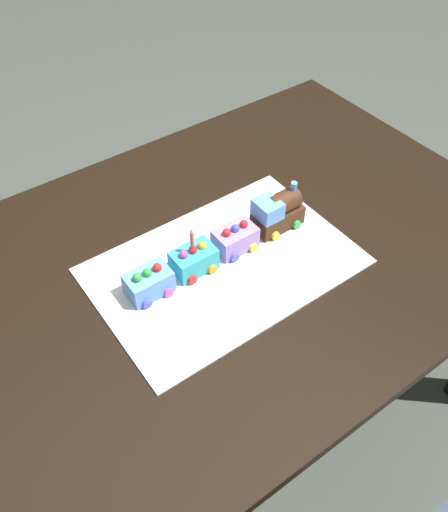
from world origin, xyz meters
TOP-DOWN VIEW (x-y plane):
  - ground_plane at (0.00, 0.00)m, footprint 8.00×8.00m
  - dining_table at (0.00, 0.00)m, footprint 1.40×1.00m
  - cake_board at (0.07, 0.04)m, footprint 0.60×0.40m
  - cake_locomotive at (-0.12, 0.01)m, footprint 0.14×0.08m
  - cake_car_tanker_lavender at (0.01, 0.01)m, footprint 0.10×0.08m
  - cake_car_flatbed_turquoise at (0.13, 0.01)m, footprint 0.10×0.08m
  - cake_car_caboose_sky_blue at (0.25, 0.01)m, footprint 0.10×0.08m
  - birthday_candle at (0.13, 0.01)m, footprint 0.01×0.01m

SIDE VIEW (x-z plane):
  - ground_plane at x=0.00m, z-range 0.00..0.00m
  - dining_table at x=0.00m, z-range 0.26..1.00m
  - cake_board at x=0.07m, z-range 0.74..0.74m
  - cake_car_tanker_lavender at x=0.01m, z-range 0.74..0.81m
  - cake_car_flatbed_turquoise at x=0.13m, z-range 0.74..0.81m
  - cake_car_caboose_sky_blue at x=0.25m, z-range 0.74..0.81m
  - cake_locomotive at x=-0.12m, z-range 0.73..0.85m
  - birthday_candle at x=0.13m, z-range 0.81..0.87m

